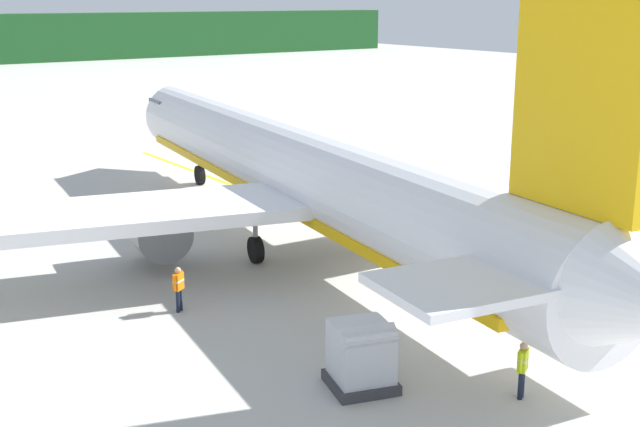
{
  "coord_description": "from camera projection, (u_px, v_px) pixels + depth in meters",
  "views": [
    {
      "loc": [
        -5.62,
        -4.41,
        10.6
      ],
      "look_at": [
        12.25,
        21.21,
        2.43
      ],
      "focal_mm": 46.53,
      "sensor_mm": 36.0,
      "label": 1
    }
  ],
  "objects": [
    {
      "name": "cargo_container_near",
      "position": [
        361.0,
        356.0,
        22.98
      ],
      "size": [
        2.18,
        2.18,
        2.02
      ],
      "color": "#333338",
      "rests_on": "ground"
    },
    {
      "name": "crew_marshaller",
      "position": [
        523.0,
        365.0,
        22.39
      ],
      "size": [
        0.56,
        0.42,
        1.63
      ],
      "color": "#191E33",
      "rests_on": "ground"
    },
    {
      "name": "apron_guide_line",
      "position": [
        433.0,
        260.0,
        34.54
      ],
      "size": [
        0.3,
        60.0,
        0.01
      ],
      "primitive_type": "cube",
      "color": "yellow",
      "rests_on": "ground"
    },
    {
      "name": "crew_loader_left",
      "position": [
        178.0,
        286.0,
        28.62
      ],
      "size": [
        0.53,
        0.45,
        1.62
      ],
      "color": "#191E33",
      "rests_on": "ground"
    },
    {
      "name": "airliner_foreground",
      "position": [
        303.0,
        172.0,
        35.25
      ],
      "size": [
        34.52,
        41.64,
        11.9
      ],
      "color": "white",
      "rests_on": "ground"
    }
  ]
}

